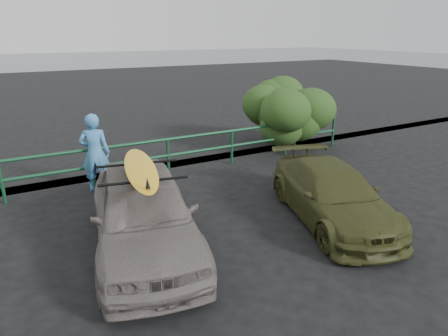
{
  "coord_description": "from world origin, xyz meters",
  "views": [
    {
      "loc": [
        -2.73,
        -4.76,
        3.71
      ],
      "look_at": [
        1.02,
        1.94,
        1.1
      ],
      "focal_mm": 32.0,
      "sensor_mm": 36.0,
      "label": 1
    }
  ],
  "objects_px": {
    "man": "(95,153)",
    "surfboard": "(140,168)",
    "guardrail": "(132,162)",
    "sedan": "(144,213)",
    "olive_vehicle": "(332,194)"
  },
  "relations": [
    {
      "from": "man",
      "to": "surfboard",
      "type": "xyz_separation_m",
      "value": [
        0.09,
        -3.3,
        0.58
      ]
    },
    {
      "from": "guardrail",
      "to": "sedan",
      "type": "relative_size",
      "value": 3.26
    },
    {
      "from": "guardrail",
      "to": "olive_vehicle",
      "type": "xyz_separation_m",
      "value": [
        2.91,
        -4.23,
        0.05
      ]
    },
    {
      "from": "sedan",
      "to": "surfboard",
      "type": "bearing_deg",
      "value": 0.0
    },
    {
      "from": "man",
      "to": "surfboard",
      "type": "relative_size",
      "value": 0.78
    },
    {
      "from": "olive_vehicle",
      "to": "surfboard",
      "type": "height_order",
      "value": "surfboard"
    },
    {
      "from": "olive_vehicle",
      "to": "man",
      "type": "relative_size",
      "value": 2.02
    },
    {
      "from": "sedan",
      "to": "man",
      "type": "height_order",
      "value": "man"
    },
    {
      "from": "sedan",
      "to": "olive_vehicle",
      "type": "relative_size",
      "value": 1.1
    },
    {
      "from": "olive_vehicle",
      "to": "man",
      "type": "xyz_separation_m",
      "value": [
        -3.86,
        3.99,
        0.4
      ]
    },
    {
      "from": "sedan",
      "to": "olive_vehicle",
      "type": "xyz_separation_m",
      "value": [
        3.77,
        -0.69,
        -0.16
      ]
    },
    {
      "from": "sedan",
      "to": "surfboard",
      "type": "relative_size",
      "value": 1.74
    },
    {
      "from": "olive_vehicle",
      "to": "sedan",
      "type": "bearing_deg",
      "value": -172.99
    },
    {
      "from": "sedan",
      "to": "olive_vehicle",
      "type": "bearing_deg",
      "value": 1.62
    },
    {
      "from": "sedan",
      "to": "man",
      "type": "relative_size",
      "value": 2.22
    }
  ]
}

